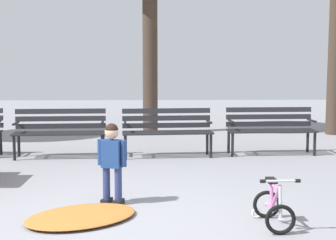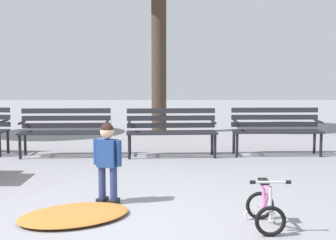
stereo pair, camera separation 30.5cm
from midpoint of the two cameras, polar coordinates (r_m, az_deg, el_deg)
name	(u,v)px [view 1 (the left image)]	position (r m, az deg, el deg)	size (l,w,h in m)	color
ground	(113,224)	(5.17, -8.23, -11.95)	(36.00, 36.00, 0.00)	gray
park_bench_left	(60,129)	(8.86, -13.48, -0.99)	(1.62, 0.54, 0.85)	#232328
park_bench_right	(167,128)	(8.71, -1.11, -0.94)	(1.63, 0.57, 0.85)	#232328
park_bench_far_right	(270,126)	(9.10, 10.95, -0.74)	(1.62, 0.52, 0.85)	#232328
child_standing	(112,158)	(5.74, -8.10, -4.38)	(0.35, 0.23, 0.96)	navy
kids_bicycle	(273,207)	(5.09, 10.52, -9.95)	(0.39, 0.57, 0.54)	black
leaf_pile	(81,216)	(5.37, -11.76, -10.95)	(1.20, 0.84, 0.07)	#B26B2D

